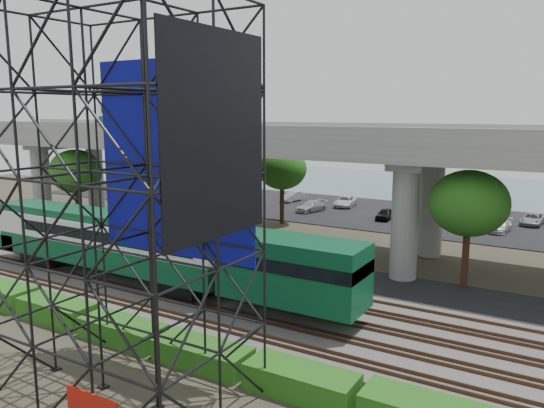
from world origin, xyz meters
The scene contains 13 objects.
ground centered at (0.00, 0.00, 0.00)m, with size 140.00×140.00×0.00m, color #474233.
ballast_bed centered at (0.00, 2.00, 0.10)m, with size 90.00×12.00×0.20m, color slate.
service_road centered at (0.00, 10.50, 0.04)m, with size 90.00×5.00×0.08m, color black.
parking_lot centered at (0.00, 34.00, 0.04)m, with size 90.00×18.00×0.08m, color black.
harbor_water centered at (0.00, 56.00, 0.01)m, with size 140.00×40.00×0.03m, color #456071.
rail_tracks centered at (0.00, 2.00, 0.28)m, with size 90.00×9.52×0.16m.
commuter_train centered at (-4.73, 2.00, 2.88)m, with size 29.30×3.06×4.30m.
overpass centered at (-1.14, 16.00, 8.21)m, with size 80.00×12.00×12.40m.
scaffold_tower centered at (5.23, -7.98, 7.47)m, with size 9.36×6.36×15.00m.
hedge_strip centered at (1.01, -4.30, 0.56)m, with size 34.60×1.80×1.20m.
trees centered at (-4.67, 16.17, 5.57)m, with size 40.94×16.94×7.69m.
suv centered at (-21.75, 10.29, 0.82)m, with size 2.47×5.36×1.49m, color black.
parked_cars centered at (0.15, 33.68, 0.67)m, with size 37.53×9.55×1.25m.
Camera 1 is at (20.07, -21.85, 11.27)m, focal length 35.00 mm.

